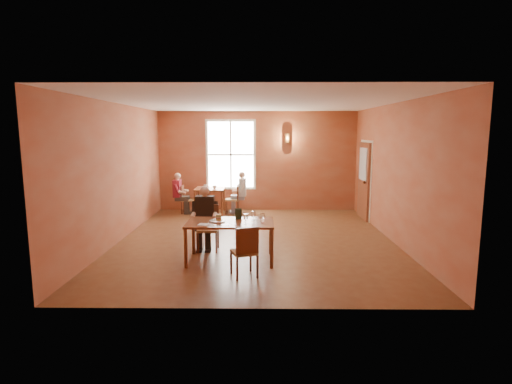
{
  "coord_description": "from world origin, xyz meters",
  "views": [
    {
      "loc": [
        0.1,
        -8.64,
        2.39
      ],
      "look_at": [
        0.0,
        0.2,
        1.05
      ],
      "focal_mm": 28.0,
      "sensor_mm": 36.0,
      "label": 1
    }
  ],
  "objects_px": {
    "chair_empty": "(244,251)",
    "chair_diner_maroon": "(188,199)",
    "diner_maroon": "(187,194)",
    "diner_main": "(208,221)",
    "chair_diner_white": "(232,199)",
    "second_table": "(210,201)",
    "chair_diner_main": "(208,228)",
    "main_table": "(230,241)",
    "diner_white": "(233,193)"
  },
  "relations": [
    {
      "from": "main_table",
      "to": "diner_main",
      "type": "height_order",
      "value": "diner_main"
    },
    {
      "from": "main_table",
      "to": "diner_maroon",
      "type": "xyz_separation_m",
      "value": [
        -1.61,
        4.39,
        0.21
      ]
    },
    {
      "from": "chair_empty",
      "to": "main_table",
      "type": "bearing_deg",
      "value": 89.66
    },
    {
      "from": "diner_main",
      "to": "diner_maroon",
      "type": "bearing_deg",
      "value": -73.65
    },
    {
      "from": "diner_main",
      "to": "chair_empty",
      "type": "xyz_separation_m",
      "value": [
        0.79,
        -1.41,
        -0.19
      ]
    },
    {
      "from": "second_table",
      "to": "diner_maroon",
      "type": "relative_size",
      "value": 0.73
    },
    {
      "from": "main_table",
      "to": "chair_diner_maroon",
      "type": "bearing_deg",
      "value": 109.74
    },
    {
      "from": "diner_white",
      "to": "chair_empty",
      "type": "bearing_deg",
      "value": -174.12
    },
    {
      "from": "chair_diner_white",
      "to": "chair_diner_maroon",
      "type": "bearing_deg",
      "value": 90.0
    },
    {
      "from": "diner_maroon",
      "to": "chair_diner_maroon",
      "type": "bearing_deg",
      "value": 90.0
    },
    {
      "from": "chair_diner_white",
      "to": "diner_white",
      "type": "height_order",
      "value": "diner_white"
    },
    {
      "from": "chair_empty",
      "to": "second_table",
      "type": "bearing_deg",
      "value": 82.86
    },
    {
      "from": "chair_diner_white",
      "to": "diner_white",
      "type": "bearing_deg",
      "value": -90.0
    },
    {
      "from": "chair_diner_main",
      "to": "chair_diner_white",
      "type": "bearing_deg",
      "value": -93.4
    },
    {
      "from": "chair_empty",
      "to": "diner_maroon",
      "type": "xyz_separation_m",
      "value": [
        -1.89,
        5.18,
        0.15
      ]
    },
    {
      "from": "chair_diner_main",
      "to": "second_table",
      "type": "xyz_separation_m",
      "value": [
        -0.43,
        3.74,
        -0.08
      ]
    },
    {
      "from": "main_table",
      "to": "second_table",
      "type": "distance_m",
      "value": 4.49
    },
    {
      "from": "main_table",
      "to": "chair_diner_white",
      "type": "distance_m",
      "value": 4.4
    },
    {
      "from": "diner_white",
      "to": "diner_maroon",
      "type": "height_order",
      "value": "diner_white"
    },
    {
      "from": "diner_white",
      "to": "second_table",
      "type": "bearing_deg",
      "value": 90.0
    },
    {
      "from": "main_table",
      "to": "chair_diner_white",
      "type": "height_order",
      "value": "chair_diner_white"
    },
    {
      "from": "second_table",
      "to": "diner_white",
      "type": "distance_m",
      "value": 0.71
    },
    {
      "from": "diner_main",
      "to": "diner_maroon",
      "type": "relative_size",
      "value": 1.07
    },
    {
      "from": "chair_empty",
      "to": "chair_diner_maroon",
      "type": "relative_size",
      "value": 1.05
    },
    {
      "from": "chair_diner_white",
      "to": "chair_diner_main",
      "type": "bearing_deg",
      "value": 176.6
    },
    {
      "from": "main_table",
      "to": "chair_diner_white",
      "type": "relative_size",
      "value": 1.84
    },
    {
      "from": "second_table",
      "to": "chair_diner_maroon",
      "type": "distance_m",
      "value": 0.65
    },
    {
      "from": "chair_diner_white",
      "to": "chair_diner_maroon",
      "type": "distance_m",
      "value": 1.3
    },
    {
      "from": "diner_white",
      "to": "chair_diner_maroon",
      "type": "relative_size",
      "value": 1.44
    },
    {
      "from": "second_table",
      "to": "diner_maroon",
      "type": "xyz_separation_m",
      "value": [
        -0.68,
        0.0,
        0.21
      ]
    },
    {
      "from": "chair_empty",
      "to": "second_table",
      "type": "xyz_separation_m",
      "value": [
        -1.21,
        5.18,
        -0.06
      ]
    },
    {
      "from": "diner_main",
      "to": "chair_diner_white",
      "type": "bearing_deg",
      "value": -93.38
    },
    {
      "from": "chair_empty",
      "to": "chair_diner_white",
      "type": "relative_size",
      "value": 1.01
    },
    {
      "from": "chair_diner_main",
      "to": "diner_main",
      "type": "distance_m",
      "value": 0.17
    },
    {
      "from": "chair_diner_main",
      "to": "chair_diner_white",
      "type": "relative_size",
      "value": 1.06
    },
    {
      "from": "chair_diner_white",
      "to": "chair_empty",
      "type": "bearing_deg",
      "value": -173.8
    },
    {
      "from": "main_table",
      "to": "diner_white",
      "type": "relative_size",
      "value": 1.34
    },
    {
      "from": "diner_main",
      "to": "chair_empty",
      "type": "relative_size",
      "value": 1.44
    },
    {
      "from": "second_table",
      "to": "chair_diner_white",
      "type": "bearing_deg",
      "value": 0.0
    },
    {
      "from": "main_table",
      "to": "chair_diner_white",
      "type": "xyz_separation_m",
      "value": [
        -0.28,
        4.39,
        0.06
      ]
    },
    {
      "from": "chair_empty",
      "to": "second_table",
      "type": "distance_m",
      "value": 5.32
    },
    {
      "from": "second_table",
      "to": "main_table",
      "type": "bearing_deg",
      "value": -78.09
    },
    {
      "from": "main_table",
      "to": "diner_main",
      "type": "xyz_separation_m",
      "value": [
        -0.5,
        0.62,
        0.25
      ]
    },
    {
      "from": "diner_white",
      "to": "chair_diner_maroon",
      "type": "bearing_deg",
      "value": 90.0
    },
    {
      "from": "main_table",
      "to": "chair_diner_white",
      "type": "bearing_deg",
      "value": 93.61
    },
    {
      "from": "chair_diner_white",
      "to": "diner_maroon",
      "type": "xyz_separation_m",
      "value": [
        -1.33,
        0.0,
        0.15
      ]
    },
    {
      "from": "diner_maroon",
      "to": "diner_main",
      "type": "bearing_deg",
      "value": 16.35
    },
    {
      "from": "chair_empty",
      "to": "second_table",
      "type": "height_order",
      "value": "chair_empty"
    },
    {
      "from": "chair_empty",
      "to": "chair_diner_maroon",
      "type": "distance_m",
      "value": 5.51
    },
    {
      "from": "chair_empty",
      "to": "diner_white",
      "type": "distance_m",
      "value": 5.21
    }
  ]
}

